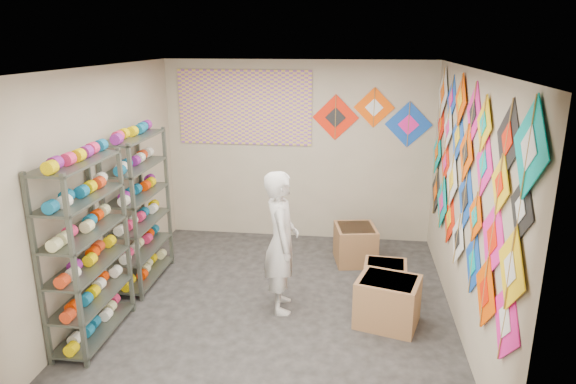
# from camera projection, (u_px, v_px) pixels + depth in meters

# --- Properties ---
(ground) EXTENTS (4.50, 4.50, 0.00)m
(ground) POSITION_uv_depth(u_px,v_px,m) (276.00, 306.00, 5.97)
(ground) COLOR black
(room_walls) EXTENTS (4.50, 4.50, 4.50)m
(room_walls) POSITION_uv_depth(u_px,v_px,m) (275.00, 169.00, 5.50)
(room_walls) COLOR tan
(room_walls) RESTS_ON ground
(shelf_rack_front) EXTENTS (0.40, 1.10, 1.90)m
(shelf_rack_front) POSITION_uv_depth(u_px,v_px,m) (86.00, 252.00, 5.11)
(shelf_rack_front) COLOR #4C5147
(shelf_rack_front) RESTS_ON ground
(shelf_rack_back) EXTENTS (0.40, 1.10, 1.90)m
(shelf_rack_back) POSITION_uv_depth(u_px,v_px,m) (139.00, 210.00, 6.34)
(shelf_rack_back) COLOR #4C5147
(shelf_rack_back) RESTS_ON ground
(string_spools) EXTENTS (0.12, 2.36, 0.12)m
(string_spools) POSITION_uv_depth(u_px,v_px,m) (115.00, 221.00, 5.70)
(string_spools) COLOR #EE285D
(string_spools) RESTS_ON ground
(kite_wall_display) EXTENTS (0.06, 4.31, 2.05)m
(kite_wall_display) POSITION_uv_depth(u_px,v_px,m) (466.00, 178.00, 5.23)
(kite_wall_display) COLOR #EE1C8D
(kite_wall_display) RESTS_ON room_walls
(back_wall_kites) EXTENTS (1.73, 0.02, 0.87)m
(back_wall_kites) POSITION_uv_depth(u_px,v_px,m) (372.00, 117.00, 7.42)
(back_wall_kites) COLOR red
(back_wall_kites) RESTS_ON room_walls
(poster) EXTENTS (2.00, 0.01, 1.10)m
(poster) POSITION_uv_depth(u_px,v_px,m) (245.00, 108.00, 7.61)
(poster) COLOR #82479B
(poster) RESTS_ON room_walls
(shopkeeper) EXTENTS (0.75, 0.62, 1.63)m
(shopkeeper) POSITION_uv_depth(u_px,v_px,m) (281.00, 242.00, 5.70)
(shopkeeper) COLOR beige
(shopkeeper) RESTS_ON ground
(carton_a) EXTENTS (0.76, 0.68, 0.53)m
(carton_a) POSITION_uv_depth(u_px,v_px,m) (388.00, 302.00, 5.53)
(carton_a) COLOR olive
(carton_a) RESTS_ON ground
(carton_b) EXTENTS (0.53, 0.45, 0.41)m
(carton_b) POSITION_uv_depth(u_px,v_px,m) (385.00, 279.00, 6.19)
(carton_b) COLOR olive
(carton_b) RESTS_ON ground
(carton_c) EXTENTS (0.63, 0.67, 0.51)m
(carton_c) POSITION_uv_depth(u_px,v_px,m) (355.00, 244.00, 7.09)
(carton_c) COLOR olive
(carton_c) RESTS_ON ground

